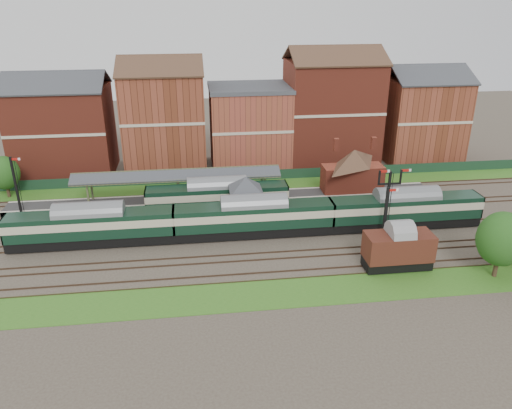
{
  "coord_description": "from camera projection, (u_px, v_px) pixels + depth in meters",
  "views": [
    {
      "loc": [
        -8.69,
        -50.53,
        25.76
      ],
      "look_at": [
        -1.94,
        2.0,
        3.0
      ],
      "focal_mm": 35.0,
      "sensor_mm": 36.0,
      "label": 1
    }
  ],
  "objects": [
    {
      "name": "ground",
      "position": [
        275.0,
        234.0,
        57.24
      ],
      "size": [
        160.0,
        160.0,
        0.0
      ],
      "primitive_type": "plane",
      "color": "#473D33",
      "rests_on": "ground"
    },
    {
      "name": "dmu_train",
      "position": [
        254.0,
        217.0,
        56.0
      ],
      "size": [
        53.45,
        2.81,
        4.11
      ],
      "color": "black",
      "rests_on": "ground"
    },
    {
      "name": "town_backdrop",
      "position": [
        248.0,
        122.0,
        77.23
      ],
      "size": [
        69.0,
        10.0,
        16.0
      ],
      "color": "#953725",
      "rests_on": "ground"
    },
    {
      "name": "fence",
      "position": [
        255.0,
        175.0,
        73.34
      ],
      "size": [
        90.0,
        0.12,
        1.5
      ],
      "primitive_type": "cube",
      "color": "#193823",
      "rests_on": "ground"
    },
    {
      "name": "grass_front",
      "position": [
        296.0,
        292.0,
        46.29
      ],
      "size": [
        90.0,
        5.0,
        0.06
      ],
      "primitive_type": "cube",
      "color": "#2D6619",
      "rests_on": "ground"
    },
    {
      "name": "goods_van_a",
      "position": [
        398.0,
        248.0,
        49.41
      ],
      "size": [
        6.64,
        2.88,
        4.03
      ],
      "color": "black",
      "rests_on": "ground"
    },
    {
      "name": "grass_back",
      "position": [
        257.0,
        185.0,
        71.81
      ],
      "size": [
        90.0,
        4.5,
        0.06
      ],
      "primitive_type": "cube",
      "color": "#2D6619",
      "rests_on": "ground"
    },
    {
      "name": "semaphore_bracket",
      "position": [
        388.0,
        200.0,
        54.54
      ],
      "size": [
        3.6,
        0.25,
        8.18
      ],
      "color": "black",
      "rests_on": "ground"
    },
    {
      "name": "tree_far",
      "position": [
        502.0,
        239.0,
        47.23
      ],
      "size": [
        4.65,
        4.65,
        6.79
      ],
      "color": "#382619",
      "rests_on": "ground"
    },
    {
      "name": "station_building",
      "position": [
        353.0,
        170.0,
        65.96
      ],
      "size": [
        8.1,
        8.1,
        5.9
      ],
      "color": "#953725",
      "rests_on": "platform"
    },
    {
      "name": "brick_hut",
      "position": [
        311.0,
        211.0,
        60.31
      ],
      "size": [
        3.2,
        2.64,
        2.94
      ],
      "color": "brown",
      "rests_on": "ground"
    },
    {
      "name": "tree_back",
      "position": [
        4.0,
        173.0,
        66.24
      ],
      "size": [
        3.93,
        3.93,
        5.74
      ],
      "color": "#382619",
      "rests_on": "ground"
    },
    {
      "name": "platform",
      "position": [
        225.0,
        200.0,
        65.34
      ],
      "size": [
        55.0,
        3.4,
        1.0
      ],
      "primitive_type": "cube",
      "color": "#2D2D2D",
      "rests_on": "ground"
    },
    {
      "name": "platform_railcar",
      "position": [
        217.0,
        197.0,
        61.51
      ],
      "size": [
        17.44,
        2.75,
        4.02
      ],
      "color": "black",
      "rests_on": "ground"
    },
    {
      "name": "signal_box",
      "position": [
        246.0,
        199.0,
        58.59
      ],
      "size": [
        5.4,
        5.4,
        6.0
      ],
      "color": "#5F7654",
      "rests_on": "ground"
    },
    {
      "name": "semaphore_platform_end",
      "position": [
        16.0,
        188.0,
        59.38
      ],
      "size": [
        1.23,
        0.25,
        8.0
      ],
      "color": "black",
      "rests_on": "ground"
    },
    {
      "name": "canopy",
      "position": [
        177.0,
        173.0,
        63.02
      ],
      "size": [
        26.0,
        3.89,
        4.08
      ],
      "color": "#4C5233",
      "rests_on": "platform"
    },
    {
      "name": "semaphore_siding",
      "position": [
        385.0,
        223.0,
        50.39
      ],
      "size": [
        1.23,
        0.25,
        8.0
      ],
      "color": "black",
      "rests_on": "ground"
    }
  ]
}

